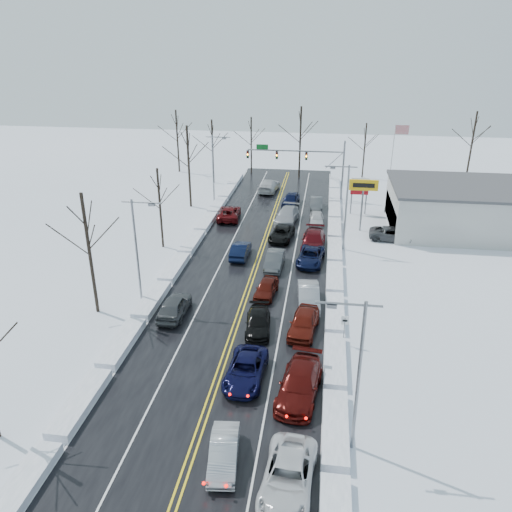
% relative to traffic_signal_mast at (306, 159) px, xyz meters
% --- Properties ---
extents(ground, '(160.00, 160.00, 0.00)m').
position_rel_traffic_signal_mast_xyz_m(ground, '(-3.45, -27.99, -5.48)').
color(ground, silver).
rests_on(ground, ground).
extents(road_surface, '(14.00, 84.00, 0.01)m').
position_rel_traffic_signal_mast_xyz_m(road_surface, '(-3.45, -25.99, -5.47)').
color(road_surface, black).
rests_on(road_surface, ground).
extents(snow_bank_left, '(1.47, 72.00, 0.58)m').
position_rel_traffic_signal_mast_xyz_m(snow_bank_left, '(-11.05, -25.99, -5.48)').
color(snow_bank_left, white).
rests_on(snow_bank_left, ground).
extents(snow_bank_right, '(1.47, 72.00, 0.58)m').
position_rel_traffic_signal_mast_xyz_m(snow_bank_right, '(4.15, -25.99, -5.48)').
color(snow_bank_right, white).
rests_on(snow_bank_right, ground).
extents(traffic_signal_mast, '(13.28, 0.39, 8.00)m').
position_rel_traffic_signal_mast_xyz_m(traffic_signal_mast, '(0.00, 0.00, 0.00)').
color(traffic_signal_mast, slate).
rests_on(traffic_signal_mast, ground).
extents(tires_plus_sign, '(3.20, 0.34, 6.00)m').
position_rel_traffic_signal_mast_xyz_m(tires_plus_sign, '(7.05, -12.00, -0.49)').
color(tires_plus_sign, slate).
rests_on(tires_plus_sign, ground).
extents(used_vehicles_sign, '(2.20, 0.22, 4.65)m').
position_rel_traffic_signal_mast_xyz_m(used_vehicles_sign, '(7.05, -5.99, -2.16)').
color(used_vehicles_sign, slate).
rests_on(used_vehicles_sign, ground).
extents(speed_limit_sign, '(0.55, 0.09, 2.35)m').
position_rel_traffic_signal_mast_xyz_m(speed_limit_sign, '(4.75, -35.99, -3.84)').
color(speed_limit_sign, slate).
rests_on(speed_limit_sign, ground).
extents(flagpole, '(1.87, 1.20, 10.00)m').
position_rel_traffic_signal_mast_xyz_m(flagpole, '(11.72, 2.01, 0.45)').
color(flagpole, silver).
rests_on(flagpole, ground).
extents(dealership_building, '(20.40, 12.40, 5.30)m').
position_rel_traffic_signal_mast_xyz_m(dealership_building, '(20.53, -9.99, -2.82)').
color(dealership_building, '#BAB9B5').
rests_on(dealership_building, ground).
extents(streetlight_se, '(3.20, 0.25, 9.00)m').
position_rel_traffic_signal_mast_xyz_m(streetlight_se, '(4.85, -45.99, -0.17)').
color(streetlight_se, slate).
rests_on(streetlight_se, ground).
extents(streetlight_ne, '(3.20, 0.25, 9.00)m').
position_rel_traffic_signal_mast_xyz_m(streetlight_ne, '(4.85, -17.99, -0.17)').
color(streetlight_ne, slate).
rests_on(streetlight_ne, ground).
extents(streetlight_sw, '(3.20, 0.25, 9.00)m').
position_rel_traffic_signal_mast_xyz_m(streetlight_sw, '(-11.74, -31.99, -0.17)').
color(streetlight_sw, slate).
rests_on(streetlight_sw, ground).
extents(streetlight_nw, '(3.20, 0.25, 9.00)m').
position_rel_traffic_signal_mast_xyz_m(streetlight_nw, '(-11.74, -3.99, -0.17)').
color(streetlight_nw, slate).
rests_on(streetlight_nw, ground).
extents(tree_left_b, '(4.00, 4.00, 10.00)m').
position_rel_traffic_signal_mast_xyz_m(tree_left_b, '(-14.95, -33.99, 1.51)').
color(tree_left_b, '#2D231C').
rests_on(tree_left_b, ground).
extents(tree_left_c, '(3.40, 3.40, 8.50)m').
position_rel_traffic_signal_mast_xyz_m(tree_left_c, '(-13.95, -19.99, 0.46)').
color(tree_left_c, '#2D231C').
rests_on(tree_left_c, ground).
extents(tree_left_d, '(4.20, 4.20, 10.50)m').
position_rel_traffic_signal_mast_xyz_m(tree_left_d, '(-14.65, -5.99, 1.86)').
color(tree_left_d, '#2D231C').
rests_on(tree_left_d, ground).
extents(tree_left_e, '(3.80, 3.80, 9.50)m').
position_rel_traffic_signal_mast_xyz_m(tree_left_e, '(-14.25, 6.01, 1.16)').
color(tree_left_e, '#2D231C').
rests_on(tree_left_e, ground).
extents(tree_far_a, '(4.00, 4.00, 10.00)m').
position_rel_traffic_signal_mast_xyz_m(tree_far_a, '(-21.45, 12.01, 1.51)').
color(tree_far_a, '#2D231C').
rests_on(tree_far_a, ground).
extents(tree_far_b, '(3.60, 3.60, 9.00)m').
position_rel_traffic_signal_mast_xyz_m(tree_far_b, '(-9.45, 13.01, 0.81)').
color(tree_far_b, '#2D231C').
rests_on(tree_far_b, ground).
extents(tree_far_c, '(4.40, 4.40, 11.00)m').
position_rel_traffic_signal_mast_xyz_m(tree_far_c, '(-1.45, 11.01, 2.21)').
color(tree_far_c, '#2D231C').
rests_on(tree_far_c, ground).
extents(tree_far_d, '(3.40, 3.40, 8.50)m').
position_rel_traffic_signal_mast_xyz_m(tree_far_d, '(8.55, 12.51, 0.46)').
color(tree_far_d, '#2D231C').
rests_on(tree_far_d, ground).
extents(tree_far_e, '(4.20, 4.20, 10.50)m').
position_rel_traffic_signal_mast_xyz_m(tree_far_e, '(24.55, 13.01, 1.86)').
color(tree_far_e, '#2D231C').
rests_on(tree_far_e, ground).
extents(queued_car_1, '(1.90, 4.25, 1.35)m').
position_rel_traffic_signal_mast_xyz_m(queued_car_1, '(-1.61, -48.03, -5.48)').
color(queued_car_1, '#A9ADB1').
rests_on(queued_car_1, ground).
extents(queued_car_2, '(2.57, 5.25, 1.44)m').
position_rel_traffic_signal_mast_xyz_m(queued_car_2, '(-1.61, -40.96, -5.48)').
color(queued_car_2, black).
rests_on(queued_car_2, ground).
extents(queued_car_3, '(2.29, 4.72, 1.32)m').
position_rel_traffic_signal_mast_xyz_m(queued_car_3, '(-1.64, -34.94, -5.48)').
color(queued_car_3, black).
rests_on(queued_car_3, ground).
extents(queued_car_4, '(2.08, 4.20, 1.38)m').
position_rel_traffic_signal_mast_xyz_m(queued_car_4, '(-1.71, -29.32, -5.48)').
color(queued_car_4, '#440F09').
rests_on(queued_car_4, ground).
extents(queued_car_5, '(1.72, 4.63, 1.51)m').
position_rel_traffic_signal_mast_xyz_m(queued_car_5, '(-1.63, -23.45, -5.48)').
color(queued_car_5, '#3D3F42').
rests_on(queued_car_5, ground).
extents(queued_car_6, '(2.83, 5.10, 1.35)m').
position_rel_traffic_signal_mast_xyz_m(queued_car_6, '(-1.65, -16.08, -5.48)').
color(queued_car_6, black).
rests_on(queued_car_6, ground).
extents(queued_car_7, '(3.03, 6.06, 1.69)m').
position_rel_traffic_signal_mast_xyz_m(queued_car_7, '(-1.55, -10.34, -5.48)').
color(queued_car_7, '#9C9EA4').
rests_on(queued_car_7, ground).
extents(queued_car_8, '(2.37, 4.92, 1.62)m').
position_rel_traffic_signal_mast_xyz_m(queued_car_8, '(-1.62, -3.67, -5.48)').
color(queued_car_8, black).
rests_on(queued_car_8, ground).
extents(queued_car_10, '(2.85, 5.55, 1.50)m').
position_rel_traffic_signal_mast_xyz_m(queued_car_10, '(1.83, -49.15, -5.48)').
color(queued_car_10, silver).
rests_on(queued_car_10, ground).
extents(queued_car_11, '(3.05, 6.06, 1.69)m').
position_rel_traffic_signal_mast_xyz_m(queued_car_11, '(1.94, -42.06, -5.48)').
color(queued_car_11, '#440B09').
rests_on(queued_car_11, ground).
extents(queued_car_12, '(2.52, 5.01, 1.64)m').
position_rel_traffic_signal_mast_xyz_m(queued_car_12, '(1.80, -34.73, -5.48)').
color(queued_car_12, '#53120B').
rests_on(queued_car_12, ground).
extents(queued_car_13, '(2.16, 5.04, 1.62)m').
position_rel_traffic_signal_mast_xyz_m(queued_car_13, '(1.97, -30.43, -5.48)').
color(queued_car_13, '#929499').
rests_on(queued_car_13, ground).
extents(queued_car_14, '(2.89, 5.39, 1.44)m').
position_rel_traffic_signal_mast_xyz_m(queued_car_14, '(1.78, -21.93, -5.48)').
color(queued_car_14, black).
rests_on(queued_car_14, ground).
extents(queued_car_15, '(2.57, 5.97, 1.71)m').
position_rel_traffic_signal_mast_xyz_m(queued_car_15, '(1.91, -18.09, -5.48)').
color(queued_car_15, '#47090D').
rests_on(queued_car_15, ground).
extents(queued_car_16, '(1.81, 4.21, 1.42)m').
position_rel_traffic_signal_mast_xyz_m(queued_car_16, '(1.99, -10.50, -5.48)').
color(queued_car_16, silver).
rests_on(queued_car_16, ground).
extents(queued_car_17, '(1.61, 4.42, 1.45)m').
position_rel_traffic_signal_mast_xyz_m(queued_car_17, '(1.80, -4.63, -5.48)').
color(queued_car_17, '#45484A').
rests_on(queued_car_17, ground).
extents(oncoming_car_0, '(1.65, 4.54, 1.49)m').
position_rel_traffic_signal_mast_xyz_m(oncoming_car_0, '(-5.31, -21.44, -5.48)').
color(oncoming_car_0, black).
rests_on(oncoming_car_0, ground).
extents(oncoming_car_1, '(2.96, 5.69, 1.53)m').
position_rel_traffic_signal_mast_xyz_m(oncoming_car_1, '(-8.69, -10.13, -5.48)').
color(oncoming_car_1, '#540B0D').
rests_on(oncoming_car_1, ground).
extents(oncoming_car_2, '(2.99, 6.13, 1.72)m').
position_rel_traffic_signal_mast_xyz_m(oncoming_car_2, '(-5.29, 2.54, -5.48)').
color(oncoming_car_2, silver).
rests_on(oncoming_car_2, ground).
extents(oncoming_car_3, '(1.96, 4.82, 1.64)m').
position_rel_traffic_signal_mast_xyz_m(oncoming_car_3, '(-8.57, -33.70, -5.48)').
color(oncoming_car_3, '#3F4144').
rests_on(oncoming_car_3, ground).
extents(parked_car_0, '(5.48, 3.05, 1.45)m').
position_rel_traffic_signal_mast_xyz_m(parked_car_0, '(10.50, -14.57, -5.48)').
color(parked_car_0, '#414346').
rests_on(parked_car_0, ground).
extents(parked_car_1, '(2.75, 5.37, 1.49)m').
position_rel_traffic_signal_mast_xyz_m(parked_car_1, '(13.75, -10.87, -5.48)').
color(parked_car_1, '#383A3C').
rests_on(parked_car_1, ground).
extents(parked_car_2, '(2.09, 4.15, 1.36)m').
position_rel_traffic_signal_mast_xyz_m(parked_car_2, '(11.45, -6.10, -5.48)').
color(parked_car_2, black).
rests_on(parked_car_2, ground).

